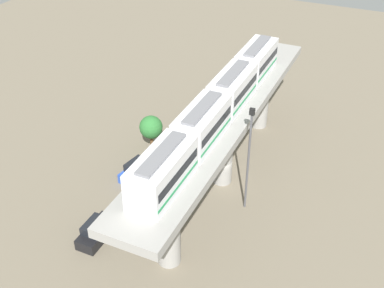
# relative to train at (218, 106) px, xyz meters

# --- Properties ---
(ground_plane) EXTENTS (120.00, 120.00, 0.00)m
(ground_plane) POSITION_rel_train_xyz_m (0.00, -1.75, -9.49)
(ground_plane) COLOR #706654
(viaduct) EXTENTS (5.20, 35.80, 7.95)m
(viaduct) POSITION_rel_train_xyz_m (0.00, -1.75, -3.29)
(viaduct) COLOR #999691
(viaduct) RESTS_ON ground
(train) EXTENTS (2.64, 27.45, 3.24)m
(train) POSITION_rel_train_xyz_m (0.00, 0.00, 0.00)
(train) COLOR white
(train) RESTS_ON viaduct
(parked_car_black) EXTENTS (1.80, 4.20, 1.76)m
(parked_car_black) POSITION_rel_train_xyz_m (6.83, 10.14, -8.74)
(parked_car_black) COLOR black
(parked_car_black) RESTS_ON ground
(parked_car_blue) EXTENTS (2.54, 4.46, 1.76)m
(parked_car_blue) POSITION_rel_train_xyz_m (7.99, 1.10, -8.74)
(parked_car_blue) COLOR #284CB7
(parked_car_blue) RESTS_ON ground
(tree_near_viaduct) EXTENTS (2.51, 2.51, 4.02)m
(tree_near_viaduct) POSITION_rel_train_xyz_m (9.09, -3.81, -6.75)
(tree_near_viaduct) COLOR brown
(tree_near_viaduct) RESTS_ON ground
(signal_post) EXTENTS (0.44, 0.28, 10.55)m
(signal_post) POSITION_rel_train_xyz_m (-3.40, 1.02, -3.68)
(signal_post) COLOR #4C4C51
(signal_post) RESTS_ON ground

